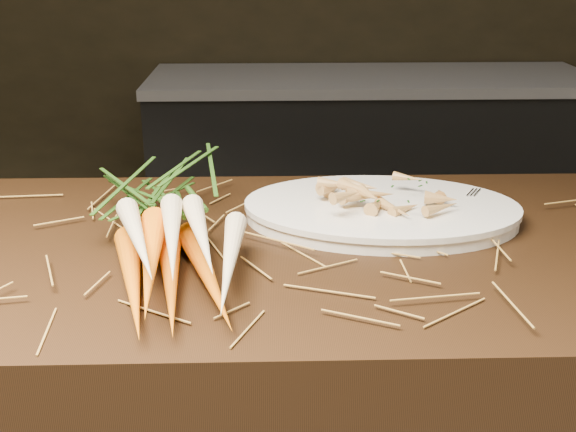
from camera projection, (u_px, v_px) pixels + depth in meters
name	position (u px, v px, depth m)	size (l,w,h in m)	color
back_counter	(368.00, 173.00, 3.10)	(1.82, 0.62, 0.84)	black
straw_bedding	(350.00, 237.00, 1.16)	(1.40, 0.60, 0.02)	#B07B2E
root_veg_bunch	(167.00, 215.00, 1.13)	(0.27, 0.60, 0.11)	orange
serving_platter	(381.00, 213.00, 1.25)	(0.47, 0.31, 0.03)	white
roasted_veg_heap	(382.00, 192.00, 1.24)	(0.23, 0.17, 0.05)	#A37140
serving_fork	(482.00, 212.00, 1.21)	(0.02, 0.18, 0.00)	silver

